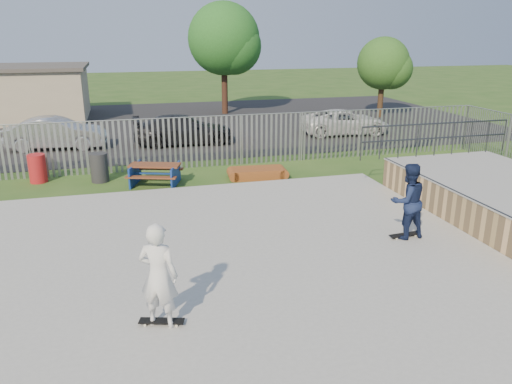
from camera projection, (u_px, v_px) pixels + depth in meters
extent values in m
plane|color=#2C501B|center=(175.00, 275.00, 11.02)|extent=(120.00, 120.00, 0.00)
cube|color=#9C9C97|center=(175.00, 271.00, 10.99)|extent=(15.00, 12.00, 0.15)
cube|color=tan|center=(508.00, 202.00, 14.10)|extent=(4.00, 7.00, 1.05)
cube|color=#9E9E99|center=(511.00, 184.00, 13.93)|extent=(4.05, 7.05, 0.04)
cylinder|color=#383A3F|center=(450.00, 189.00, 13.44)|extent=(0.06, 7.00, 0.06)
cube|color=brown|center=(155.00, 165.00, 17.31)|extent=(1.86, 1.19, 0.06)
cube|color=brown|center=(151.00, 177.00, 16.84)|extent=(1.73, 0.81, 0.05)
cube|color=brown|center=(159.00, 168.00, 17.94)|extent=(1.73, 0.81, 0.05)
cube|color=navy|center=(155.00, 175.00, 17.41)|extent=(1.89, 1.77, 0.71)
cube|color=brown|center=(258.00, 173.00, 18.25)|extent=(1.89, 1.06, 0.36)
cylinder|color=#AD1A1D|center=(37.00, 168.00, 17.64)|extent=(0.60, 0.60, 1.01)
cylinder|color=#28282B|center=(99.00, 168.00, 17.70)|extent=(0.62, 0.62, 1.03)
cube|color=black|center=(140.00, 125.00, 28.49)|extent=(40.00, 18.00, 0.02)
imported|color=silver|center=(56.00, 133.00, 22.57)|extent=(4.48, 1.95, 1.43)
imported|color=black|center=(184.00, 130.00, 23.56)|extent=(4.72, 1.98, 1.36)
imported|color=white|center=(345.00, 122.00, 25.85)|extent=(4.70, 2.44, 1.26)
cylinder|color=#3E2419|center=(225.00, 82.00, 32.02)|extent=(0.39, 0.39, 4.02)
sphere|color=#235B1F|center=(224.00, 39.00, 31.20)|extent=(4.51, 4.51, 4.51)
cylinder|color=#432D1A|center=(381.00, 95.00, 30.86)|extent=(0.34, 0.34, 2.81)
sphere|color=#2C541D|center=(383.00, 63.00, 30.29)|extent=(3.15, 3.15, 3.15)
cube|color=black|center=(404.00, 235.00, 12.63)|extent=(0.81, 0.26, 0.02)
cube|color=black|center=(162.00, 321.00, 8.86)|extent=(0.82, 0.42, 0.02)
imported|color=#151F42|center=(408.00, 201.00, 12.36)|extent=(0.99, 0.80, 1.93)
imported|color=white|center=(159.00, 275.00, 8.59)|extent=(0.83, 0.73, 1.93)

